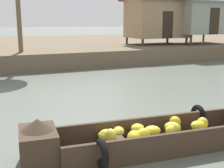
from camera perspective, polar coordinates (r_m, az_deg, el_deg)
ground_plane at (r=11.04m, az=-14.23°, el=-1.19°), size 300.00×300.00×0.00m
riverbank_strip at (r=24.63m, az=-19.74°, el=6.68°), size 160.00×20.00×0.91m
banana_boat at (r=5.86m, az=8.90°, el=-9.64°), size 5.28×1.48×0.86m
stilt_house_mid_left at (r=21.47m, az=8.83°, el=12.93°), size 4.68×3.25×4.00m
stilt_house_mid_right at (r=22.81m, az=16.78°, el=12.62°), size 4.61×3.70×3.73m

